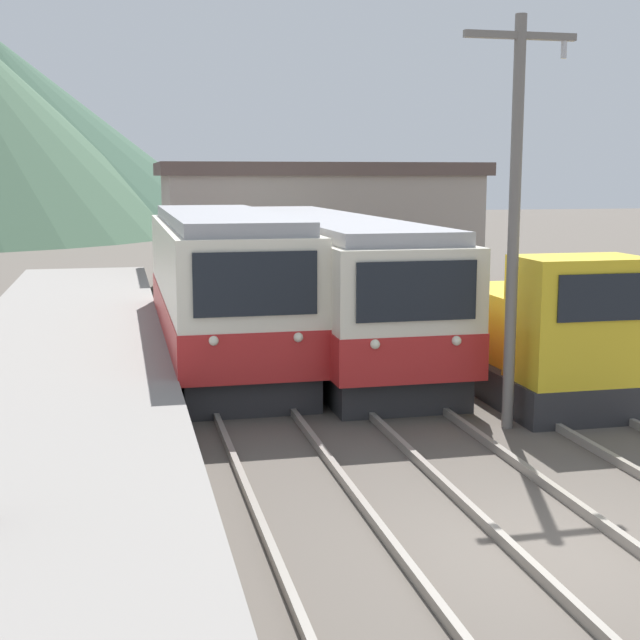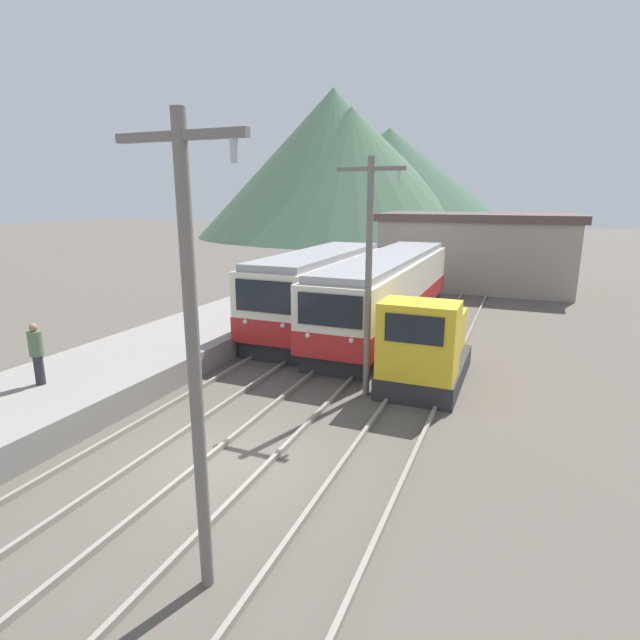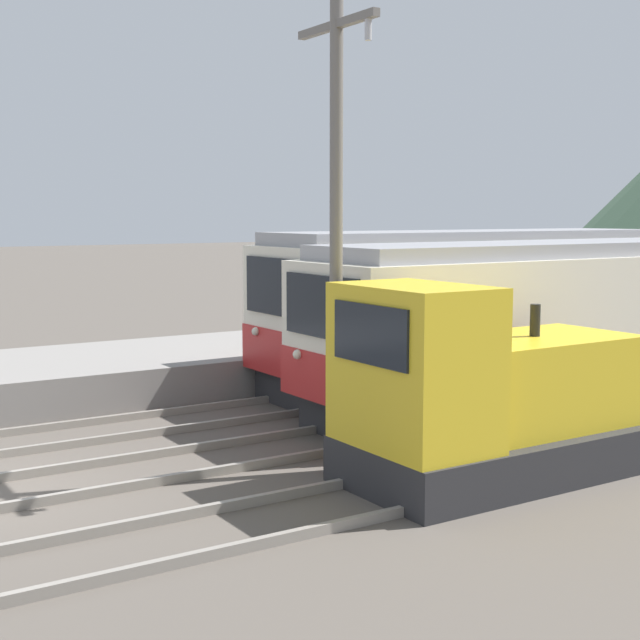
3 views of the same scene
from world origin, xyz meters
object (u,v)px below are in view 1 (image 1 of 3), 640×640
Objects in this scene: commuter_train_left at (222,294)px; shunting_locomotive at (543,341)px; catenary_mast_mid at (515,209)px; commuter_train_center at (323,286)px.

shunting_locomotive is (5.80, -4.94, -0.47)m from commuter_train_left.
catenary_mast_mid is at bearing -56.96° from commuter_train_left.
shunting_locomotive is 3.49m from catenary_mast_mid.
catenary_mast_mid is at bearing -131.57° from shunting_locomotive.
catenary_mast_mid is at bearing -79.48° from commuter_train_center.
catenary_mast_mid reaches higher than commuter_train_left.
shunting_locomotive is (3.00, -6.43, -0.40)m from commuter_train_center.
catenary_mast_mid is (-1.49, -1.68, 2.67)m from shunting_locomotive.
commuter_train_center is 2.11× the size of catenary_mast_mid.
commuter_train_left is 0.71× the size of commuter_train_center.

